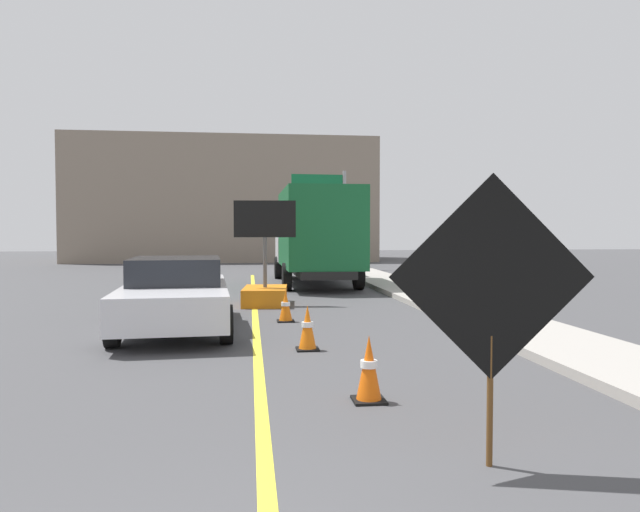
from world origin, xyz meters
TOP-DOWN VIEW (x-y plane):
  - sidewalk_curb at (4.89, 6.00)m, footprint 1.87×48.00m
  - lane_center_stripe at (0.00, 6.00)m, footprint 0.14×36.00m
  - roadwork_sign at (1.78, 2.50)m, footprint 1.63×0.18m
  - arrow_board_trailer at (0.28, 13.31)m, footprint 1.60×1.88m
  - box_truck at (2.23, 19.04)m, footprint 2.67×7.94m
  - pickup_car at (-1.53, 9.60)m, footprint 2.30×5.01m
  - highway_guide_sign at (3.88, 27.41)m, footprint 2.79×0.26m
  - far_building_block at (-1.72, 38.88)m, footprint 19.61×8.69m
  - traffic_cone_near_sign at (1.19, 4.38)m, footprint 0.36×0.36m
  - traffic_cone_mid_lane at (0.79, 7.30)m, footprint 0.36×0.36m
  - traffic_cone_far_lane at (0.63, 10.32)m, footprint 0.36×0.36m

SIDE VIEW (x-z plane):
  - lane_center_stripe at x=0.00m, z-range 0.00..0.01m
  - sidewalk_curb at x=4.89m, z-range 0.00..0.14m
  - traffic_cone_far_lane at x=0.63m, z-range -0.01..0.65m
  - traffic_cone_mid_lane at x=0.79m, z-range -0.01..0.71m
  - traffic_cone_near_sign at x=1.19m, z-range -0.01..0.73m
  - arrow_board_trailer at x=0.28m, z-range -0.87..1.83m
  - pickup_car at x=-1.53m, z-range 0.01..1.39m
  - roadwork_sign at x=1.78m, z-range 0.30..2.64m
  - box_truck at x=2.23m, z-range 0.15..3.47m
  - highway_guide_sign at x=3.88m, z-range 0.92..5.92m
  - far_building_block at x=-1.72m, z-range 0.00..7.98m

